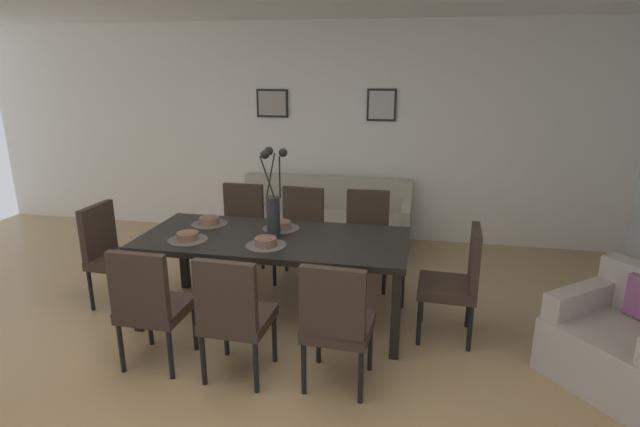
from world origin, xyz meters
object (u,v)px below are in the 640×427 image
Objects in this scene: bowl_far_right at (281,224)px; sofa at (322,225)px; dining_chair_head_east at (458,278)px; bowl_far_left at (266,241)px; centerpiece_vase at (273,204)px; armchair at (627,342)px; dining_chair_far_left at (234,312)px; dining_chair_mid_left at (336,320)px; dining_table at (274,244)px; framed_picture_left at (272,103)px; framed_picture_center at (382,105)px; dining_chair_head_west at (111,250)px; dining_chair_far_right at (300,230)px; dining_chair_near_right at (241,225)px; bowl_near_left at (188,235)px; bowl_near_right at (209,220)px; dining_chair_near_left at (150,302)px; dining_chair_mid_right at (367,233)px.

sofa is (0.05, 1.57, -0.50)m from bowl_far_right.
dining_chair_head_east is 1.53m from bowl_far_left.
centerpiece_vase is 2.74m from armchair.
dining_chair_far_left is 0.69m from dining_chair_mid_left.
dining_table is 2.56m from framed_picture_left.
framed_picture_center is (0.61, 0.48, 1.37)m from sofa.
dining_chair_far_left and dining_chair_head_east have the same top height.
dining_chair_head_west reaches higher than sofa.
dining_chair_far_left reaches higher than bowl_far_left.
framed_picture_left reaches higher than dining_chair_far_right.
framed_picture_center is at bearing 38.26° from sofa.
dining_chair_head_west is at bearing 158.42° from dining_chair_mid_left.
dining_chair_near_right is at bearing 124.64° from dining_table.
dining_chair_mid_left is 0.98m from bowl_far_left.
bowl_near_left is at bearing -146.59° from bowl_far_right.
dining_table is 1.95× the size of armchair.
bowl_near_left is 1.00× the size of bowl_near_right.
bowl_far_left reaches higher than sofa.
framed_picture_center is at bearing 73.68° from centerpiece_vase.
bowl_near_left is at bearing -161.66° from centerpiece_vase.
framed_picture_center is (0.66, 1.38, 1.13)m from dining_chair_far_right.
armchair is (3.27, -0.16, -0.49)m from bowl_near_left.
dining_chair_near_left reaches higher than sofa.
dining_chair_near_right is 1.00× the size of dining_chair_mid_right.
bowl_far_right is 2.33m from framed_picture_center.
dining_table is 0.92m from dining_chair_far_left.
centerpiece_vase reaches higher than bowl_far_left.
bowl_near_right is at bearing 180.00° from bowl_far_right.
bowl_near_right is (-0.03, -0.70, 0.27)m from dining_chair_near_right.
dining_chair_near_left is 2.47× the size of framed_picture_center.
framed_picture_center is (0.69, 3.18, 1.13)m from dining_chair_far_left.
dining_chair_mid_left is 2.34× the size of framed_picture_left.
bowl_far_right is at bearing 170.86° from dining_chair_head_east.
dining_chair_mid_right is at bearing 53.51° from dining_chair_near_left.
framed_picture_center reaches higher than framed_picture_left.
dining_chair_head_east is (0.82, -0.93, 0.00)m from dining_chair_mid_right.
dining_chair_near_left is 3.35m from framed_picture_left.
dining_chair_mid_right is 1.53m from bowl_near_right.
centerpiece_vase is 0.74m from bowl_near_left.
dining_chair_far_right is 1.00× the size of dining_chair_mid_right.
armchair is at bearing -8.24° from centerpiece_vase.
armchair is (2.63, 0.53, -0.23)m from dining_chair_far_left.
framed_picture_left is (-0.02, 3.15, 1.13)m from dining_chair_near_left.
armchair is (3.27, -0.59, -0.49)m from bowl_near_right.
bowl_far_right is (1.52, 0.22, 0.27)m from dining_chair_head_west.
dining_table is at bearing 90.00° from bowl_far_left.
framed_picture_center is (-0.82, 2.29, 1.13)m from dining_chair_head_east.
dining_chair_mid_right is at bearing 53.45° from centerpiece_vase.
dining_chair_head_east is 1.57m from centerpiece_vase.
dining_chair_head_west is 5.41× the size of bowl_near_right.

